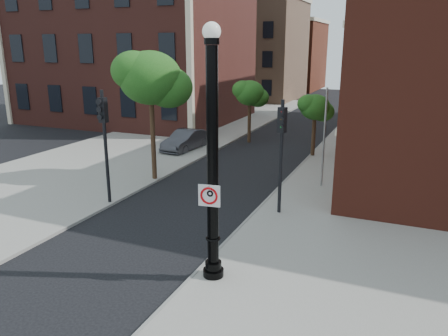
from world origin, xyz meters
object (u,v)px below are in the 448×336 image
at_px(traffic_signal_right, 281,139).
at_px(lamppost, 213,171).
at_px(no_parking_sign, 209,196).
at_px(traffic_signal_left, 104,129).
at_px(parked_car, 186,140).

bearing_deg(traffic_signal_right, lamppost, -82.32).
distance_m(lamppost, no_parking_sign, 0.71).
distance_m(no_parking_sign, traffic_signal_left, 8.02).
distance_m(parked_car, traffic_signal_left, 10.89).
bearing_deg(no_parking_sign, parked_car, 112.47).
relative_size(no_parking_sign, traffic_signal_left, 0.13).
xyz_separation_m(lamppost, no_parking_sign, (-0.02, -0.18, -0.68)).
height_order(traffic_signal_left, traffic_signal_right, traffic_signal_left).
bearing_deg(no_parking_sign, lamppost, 74.85).
xyz_separation_m(parked_car, traffic_signal_right, (8.92, -8.66, 2.52)).
bearing_deg(traffic_signal_left, parked_car, 94.09).
xyz_separation_m(lamppost, parked_car, (-8.57, 14.41, -2.71)).
relative_size(traffic_signal_left, traffic_signal_right, 1.05).
distance_m(no_parking_sign, traffic_signal_right, 5.96).
height_order(lamppost, traffic_signal_left, lamppost).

